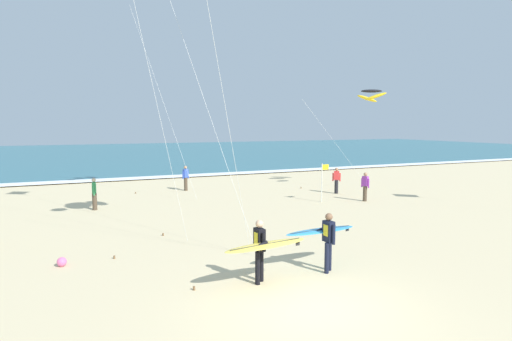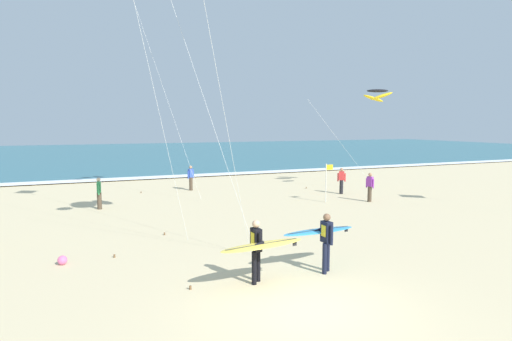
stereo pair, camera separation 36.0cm
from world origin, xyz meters
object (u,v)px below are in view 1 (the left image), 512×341
Objects in this scene: bystander_purple_top at (365,187)px; bystander_green_top at (94,194)px; lifeguard_flag at (323,179)px; beach_ball at (62,262)px; bystander_blue_top at (186,178)px; surfer_trailing at (263,246)px; kite_arc_charcoal_far at (371,95)px; bystander_red_top at (336,180)px; surfer_lead at (325,234)px.

bystander_purple_top is 14.13m from bystander_green_top.
lifeguard_flag reaches higher than bystander_purple_top.
beach_ball is (-15.00, -4.83, -0.67)m from bystander_purple_top.
bystander_purple_top is at bearing -43.16° from bystander_blue_top.
bystander_green_top is 0.76× the size of lifeguard_flag.
bystander_blue_top is at bearing 130.64° from lifeguard_flag.
surfer_trailing is at bearing -130.29° from lifeguard_flag.
kite_arc_charcoal_far is 4.04× the size of bystander_blue_top.
beach_ball is at bearing -119.11° from bystander_blue_top.
lifeguard_flag reaches higher than bystander_green_top.
beach_ball is (-15.03, -7.58, -0.67)m from bystander_red_top.
kite_arc_charcoal_far is at bearing 24.75° from beach_ball.
kite_arc_charcoal_far reaches higher than bystander_red_top.
surfer_lead is 1.52× the size of bystander_blue_top.
surfer_trailing is 15.21m from bystander_red_top.
kite_arc_charcoal_far is 4.04× the size of bystander_purple_top.
bystander_blue_top is (-11.19, 4.07, -5.23)m from kite_arc_charcoal_far.
bystander_red_top is at bearing -166.04° from kite_arc_charcoal_far.
lifeguard_flag is at bearing 160.88° from bystander_purple_top.
bystander_blue_top is at bearing 60.89° from beach_ball.
lifeguard_flag is (-2.24, 0.78, 0.45)m from bystander_purple_top.
bystander_red_top is (-3.07, -0.76, -5.23)m from kite_arc_charcoal_far.
kite_arc_charcoal_far is at bearing 46.49° from surfer_lead.
bystander_blue_top is 1.00× the size of bystander_purple_top.
kite_arc_charcoal_far is at bearing 0.10° from bystander_green_top.
bystander_red_top is (10.18, 11.30, -0.24)m from surfer_trailing.
kite_arc_charcoal_far is at bearing 27.08° from lifeguard_flag.
kite_arc_charcoal_far is at bearing 42.30° from surfer_trailing.
bystander_blue_top and bystander_red_top have the same top height.
kite_arc_charcoal_far is 7.68m from lifeguard_flag.
bystander_green_top is at bearing 106.43° from surfer_trailing.
bystander_red_top is at bearing 26.76° from beach_ball.
surfer_trailing is at bearing -171.36° from surfer_lead.
bystander_red_top is (8.12, -4.83, 0.00)m from bystander_blue_top.
surfer_lead is 2.14m from surfer_trailing.
bystander_red_top is at bearing 40.86° from lifeguard_flag.
lifeguard_flag is at bearing 23.74° from beach_ball.
bystander_red_top is (8.07, 10.97, -0.24)m from surfer_lead.
bystander_blue_top is 6.94m from bystander_green_top.
lifeguard_flag is (7.90, 9.32, 0.22)m from surfer_trailing.
bystander_purple_top is at bearing -19.12° from lifeguard_flag.
surfer_trailing is (-2.11, -0.32, 0.00)m from surfer_lead.
surfer_lead is 15.81m from bystander_blue_top.
bystander_blue_top is at bearing 136.84° from bystander_purple_top.
bystander_purple_top is 1.00× the size of bystander_green_top.
surfer_trailing is 16.26m from bystander_blue_top.
bystander_purple_top is 5.68× the size of beach_ball.
bystander_green_top is at bearing 81.09° from beach_ball.
surfer_trailing reaches higher than bystander_green_top.
surfer_lead is 1.03× the size of surfer_trailing.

